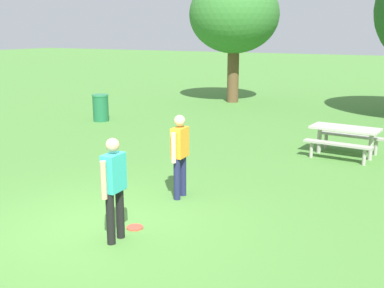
{
  "coord_description": "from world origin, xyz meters",
  "views": [
    {
      "loc": [
        4.89,
        -5.84,
        3.21
      ],
      "look_at": [
        0.49,
        2.35,
        1.0
      ],
      "focal_mm": 45.13,
      "sensor_mm": 36.0,
      "label": 1
    }
  ],
  "objects_px": {
    "person_thrower": "(180,151)",
    "tree_tall_left": "(234,15)",
    "person_catcher": "(114,183)",
    "trash_can_beside_table": "(101,108)",
    "picnic_table_near": "(345,135)",
    "frisbee": "(135,227)"
  },
  "relations": [
    {
      "from": "person_thrower",
      "to": "tree_tall_left",
      "type": "height_order",
      "value": "tree_tall_left"
    },
    {
      "from": "person_catcher",
      "to": "tree_tall_left",
      "type": "relative_size",
      "value": 0.3
    },
    {
      "from": "person_thrower",
      "to": "person_catcher",
      "type": "bearing_deg",
      "value": -87.25
    },
    {
      "from": "person_catcher",
      "to": "trash_can_beside_table",
      "type": "relative_size",
      "value": 1.71
    },
    {
      "from": "person_thrower",
      "to": "tree_tall_left",
      "type": "relative_size",
      "value": 0.3
    },
    {
      "from": "trash_can_beside_table",
      "to": "tree_tall_left",
      "type": "bearing_deg",
      "value": 70.7
    },
    {
      "from": "person_thrower",
      "to": "tree_tall_left",
      "type": "xyz_separation_m",
      "value": [
        -4.23,
        12.28,
        2.87
      ]
    },
    {
      "from": "person_thrower",
      "to": "person_catcher",
      "type": "distance_m",
      "value": 2.21
    },
    {
      "from": "picnic_table_near",
      "to": "person_thrower",
      "type": "bearing_deg",
      "value": -114.7
    },
    {
      "from": "person_thrower",
      "to": "picnic_table_near",
      "type": "xyz_separation_m",
      "value": [
        2.19,
        4.76,
        -0.38
      ]
    },
    {
      "from": "frisbee",
      "to": "tree_tall_left",
      "type": "bearing_deg",
      "value": 107.21
    },
    {
      "from": "frisbee",
      "to": "trash_can_beside_table",
      "type": "height_order",
      "value": "trash_can_beside_table"
    },
    {
      "from": "person_thrower",
      "to": "frisbee",
      "type": "bearing_deg",
      "value": -87.03
    },
    {
      "from": "person_catcher",
      "to": "frisbee",
      "type": "bearing_deg",
      "value": 92.04
    },
    {
      "from": "picnic_table_near",
      "to": "trash_can_beside_table",
      "type": "relative_size",
      "value": 1.9
    },
    {
      "from": "person_thrower",
      "to": "person_catcher",
      "type": "height_order",
      "value": "same"
    },
    {
      "from": "picnic_table_near",
      "to": "tree_tall_left",
      "type": "distance_m",
      "value": 10.41
    },
    {
      "from": "trash_can_beside_table",
      "to": "tree_tall_left",
      "type": "distance_m",
      "value": 7.7
    },
    {
      "from": "person_catcher",
      "to": "tree_tall_left",
      "type": "xyz_separation_m",
      "value": [
        -4.34,
        14.49,
        2.87
      ]
    },
    {
      "from": "frisbee",
      "to": "person_catcher",
      "type": "bearing_deg",
      "value": -87.96
    },
    {
      "from": "tree_tall_left",
      "to": "person_catcher",
      "type": "bearing_deg",
      "value": -73.32
    },
    {
      "from": "tree_tall_left",
      "to": "trash_can_beside_table",
      "type": "bearing_deg",
      "value": -109.3
    }
  ]
}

